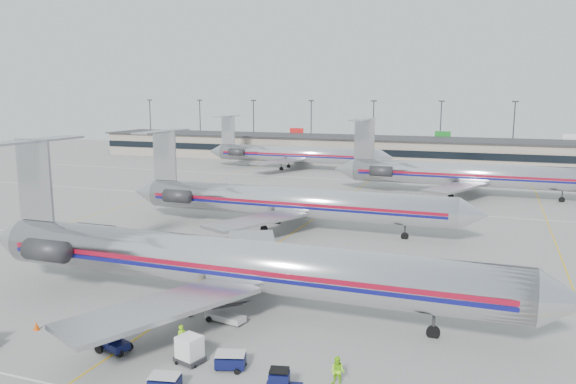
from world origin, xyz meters
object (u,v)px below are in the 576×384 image
at_px(jet_foreground, 226,262).
at_px(uld_container, 190,349).
at_px(belt_loader, 226,315).
at_px(jet_second_row, 286,201).
at_px(tug_center, 112,340).

relative_size(jet_foreground, uld_container, 25.17).
bearing_deg(belt_loader, jet_foreground, 125.88).
bearing_deg(jet_second_row, uld_container, -79.14).
bearing_deg(belt_loader, uld_container, -72.68).
xyz_separation_m(jet_foreground, belt_loader, (1.20, -2.60, -3.29)).
relative_size(jet_second_row, uld_container, 23.47).
bearing_deg(uld_container, belt_loader, 112.76).
distance_m(uld_container, belt_loader, 6.66).
relative_size(tug_center, belt_loader, 0.65).
distance_m(tug_center, uld_container, 5.64).
height_order(jet_foreground, jet_second_row, jet_foreground).
relative_size(uld_container, belt_loader, 0.52).
relative_size(jet_second_row, belt_loader, 12.23).
bearing_deg(jet_second_row, jet_foreground, -79.47).
xyz_separation_m(jet_foreground, uld_container, (1.93, -9.21, -2.93)).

